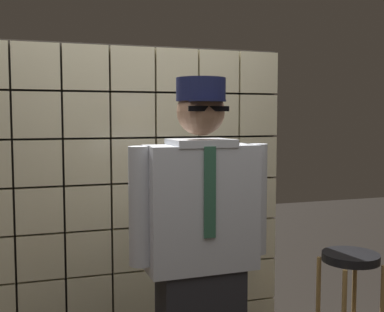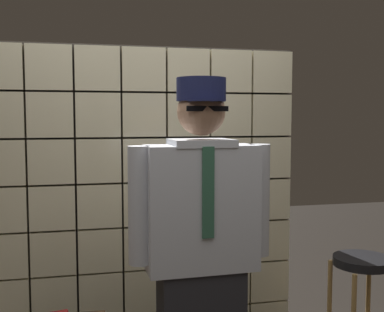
% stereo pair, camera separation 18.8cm
% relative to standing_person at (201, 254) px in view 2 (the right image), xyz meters
% --- Properties ---
extents(glass_block_wall, '(2.08, 0.10, 2.08)m').
position_rel_standing_person_xyz_m(glass_block_wall, '(-0.16, 0.92, 0.09)').
color(glass_block_wall, beige).
rests_on(glass_block_wall, ground).
extents(standing_person, '(0.71, 0.30, 1.78)m').
position_rel_standing_person_xyz_m(standing_person, '(0.00, 0.00, 0.00)').
color(standing_person, '#28282D').
rests_on(standing_person, ground).
extents(bar_stool, '(0.34, 0.34, 0.77)m').
position_rel_standing_person_xyz_m(bar_stool, '(1.03, 0.23, -0.35)').
color(bar_stool, black).
rests_on(bar_stool, ground).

